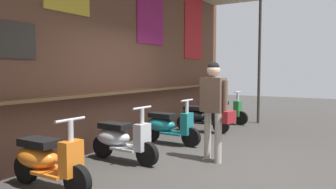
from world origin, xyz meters
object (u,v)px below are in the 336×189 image
at_px(scooter_teal, 167,126).
at_px(shopper_with_handbag, 214,101).
at_px(scooter_silver, 120,139).
at_px(scooter_black, 199,117).
at_px(scooter_green, 222,110).
at_px(scooter_orange, 46,159).

height_order(scooter_teal, shopper_with_handbag, shopper_with_handbag).
bearing_deg(scooter_silver, scooter_black, 92.93).
relative_size(scooter_black, shopper_with_handbag, 0.82).
bearing_deg(scooter_teal, scooter_green, 91.75).
bearing_deg(scooter_green, scooter_black, -87.83).
height_order(scooter_black, scooter_green, same).
relative_size(scooter_silver, scooter_black, 1.00).
bearing_deg(scooter_teal, scooter_black, 91.75).
relative_size(scooter_teal, scooter_black, 1.00).
bearing_deg(scooter_black, scooter_orange, -93.39).
distance_m(scooter_silver, scooter_black, 3.16).
xyz_separation_m(scooter_orange, shopper_with_handbag, (2.38, -1.36, 0.65)).
height_order(scooter_silver, shopper_with_handbag, shopper_with_handbag).
bearing_deg(shopper_with_handbag, scooter_orange, 163.90).
distance_m(scooter_silver, scooter_teal, 1.56).
relative_size(scooter_orange, scooter_silver, 1.00).
xyz_separation_m(scooter_silver, scooter_teal, (1.56, 0.00, 0.00)).
distance_m(scooter_orange, scooter_green, 6.25).
height_order(scooter_silver, scooter_teal, same).
relative_size(scooter_orange, shopper_with_handbag, 0.82).
bearing_deg(scooter_black, shopper_with_handbag, -62.81).
distance_m(scooter_silver, scooter_green, 4.72).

